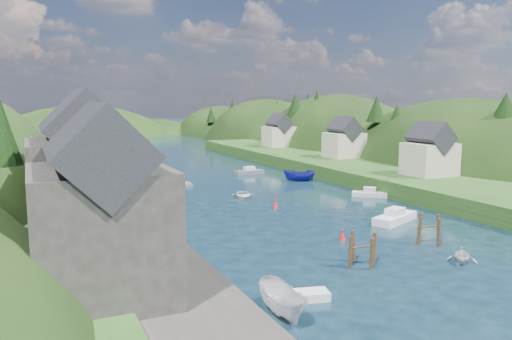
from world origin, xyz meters
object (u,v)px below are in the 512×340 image
piling_cluster_far (429,232)px  channel_buoy_near (342,235)px  piling_cluster_near (362,253)px  channel_buoy_far (275,204)px

piling_cluster_far → channel_buoy_near: 8.46m
piling_cluster_far → piling_cluster_near: bearing=-164.7°
piling_cluster_far → channel_buoy_far: piling_cluster_far is taller
channel_buoy_near → channel_buoy_far: size_ratio=1.00×
piling_cluster_near → channel_buoy_near: piling_cluster_near is taller
channel_buoy_near → channel_buoy_far: (0.89, 16.71, 0.00)m
piling_cluster_far → channel_buoy_near: (-7.16, 4.46, -0.64)m
channel_buoy_far → piling_cluster_far: bearing=-73.5°
channel_buoy_near → channel_buoy_far: bearing=87.0°
piling_cluster_near → channel_buoy_near: (2.94, 7.21, -0.62)m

